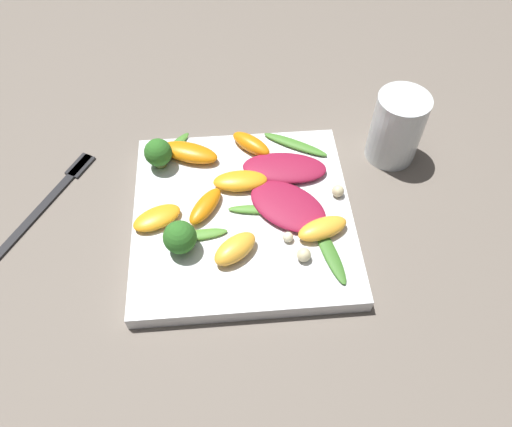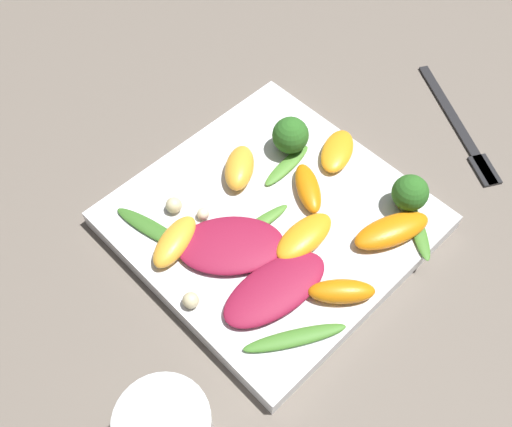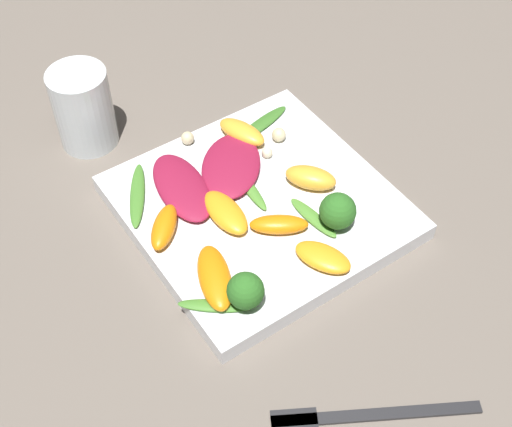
% 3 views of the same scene
% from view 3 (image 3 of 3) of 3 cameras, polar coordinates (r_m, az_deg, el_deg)
% --- Properties ---
extents(ground_plane, '(2.40, 2.40, 0.00)m').
position_cam_3_polar(ground_plane, '(0.78, 0.26, 0.02)').
color(ground_plane, '#6B6056').
extents(plate, '(0.27, 0.27, 0.02)m').
position_cam_3_polar(plate, '(0.77, 0.27, 0.53)').
color(plate, white).
rests_on(plate, ground_plane).
extents(drinking_glass, '(0.07, 0.07, 0.10)m').
position_cam_3_polar(drinking_glass, '(0.85, -13.65, 8.18)').
color(drinking_glass, white).
rests_on(drinking_glass, ground_plane).
extents(fork, '(0.11, 0.17, 0.01)m').
position_cam_3_polar(fork, '(0.65, 7.73, -15.73)').
color(fork, '#262628').
rests_on(fork, ground_plane).
extents(radicchio_leaf_0, '(0.12, 0.12, 0.01)m').
position_cam_3_polar(radicchio_leaf_0, '(0.79, -1.76, 3.96)').
color(radicchio_leaf_0, maroon).
rests_on(radicchio_leaf_0, plate).
extents(radicchio_leaf_1, '(0.11, 0.07, 0.01)m').
position_cam_3_polar(radicchio_leaf_1, '(0.77, -5.96, 2.11)').
color(radicchio_leaf_1, maroon).
rests_on(radicchio_leaf_1, plate).
extents(orange_segment_0, '(0.06, 0.06, 0.02)m').
position_cam_3_polar(orange_segment_0, '(0.73, -7.37, -1.08)').
color(orange_segment_0, orange).
rests_on(orange_segment_0, plate).
extents(orange_segment_1, '(0.06, 0.06, 0.02)m').
position_cam_3_polar(orange_segment_1, '(0.77, 4.40, 2.87)').
color(orange_segment_1, '#FCAD33').
rests_on(orange_segment_1, plate).
extents(orange_segment_2, '(0.07, 0.05, 0.02)m').
position_cam_3_polar(orange_segment_2, '(0.83, -1.13, 6.53)').
color(orange_segment_2, '#FCAD33').
rests_on(orange_segment_2, plate).
extents(orange_segment_3, '(0.05, 0.06, 0.02)m').
position_cam_3_polar(orange_segment_3, '(0.73, 1.85, -0.89)').
color(orange_segment_3, orange).
rests_on(orange_segment_3, plate).
extents(orange_segment_4, '(0.08, 0.06, 0.02)m').
position_cam_3_polar(orange_segment_4, '(0.69, -3.33, -5.13)').
color(orange_segment_4, orange).
rests_on(orange_segment_4, plate).
extents(orange_segment_5, '(0.07, 0.03, 0.02)m').
position_cam_3_polar(orange_segment_5, '(0.74, -2.55, 0.20)').
color(orange_segment_5, orange).
rests_on(orange_segment_5, plate).
extents(orange_segment_6, '(0.07, 0.05, 0.01)m').
position_cam_3_polar(orange_segment_6, '(0.71, 5.38, -3.51)').
color(orange_segment_6, orange).
rests_on(orange_segment_6, plate).
extents(broccoli_floret_0, '(0.04, 0.04, 0.04)m').
position_cam_3_polar(broccoli_floret_0, '(0.73, 6.55, 0.17)').
color(broccoli_floret_0, '#84AD5B').
rests_on(broccoli_floret_0, plate).
extents(broccoli_floret_1, '(0.04, 0.04, 0.04)m').
position_cam_3_polar(broccoli_floret_1, '(0.66, -0.84, -6.25)').
color(broccoli_floret_1, '#7A9E51').
rests_on(broccoli_floret_1, plate).
extents(arugula_sprig_0, '(0.04, 0.09, 0.01)m').
position_cam_3_polar(arugula_sprig_0, '(0.84, 0.37, 7.13)').
color(arugula_sprig_0, '#3D7528').
rests_on(arugula_sprig_0, plate).
extents(arugula_sprig_1, '(0.09, 0.06, 0.01)m').
position_cam_3_polar(arugula_sprig_1, '(0.78, -9.47, 1.47)').
color(arugula_sprig_1, '#47842D').
rests_on(arugula_sprig_1, plate).
extents(arugula_sprig_2, '(0.07, 0.02, 0.01)m').
position_cam_3_polar(arugula_sprig_2, '(0.75, 4.61, -0.33)').
color(arugula_sprig_2, '#518E33').
rests_on(arugula_sprig_2, plate).
extents(arugula_sprig_3, '(0.08, 0.02, 0.01)m').
position_cam_3_polar(arugula_sprig_3, '(0.77, -0.28, 2.26)').
color(arugula_sprig_3, '#518E33').
rests_on(arugula_sprig_3, plate).
extents(arugula_sprig_4, '(0.05, 0.06, 0.01)m').
position_cam_3_polar(arugula_sprig_4, '(0.68, -3.41, -7.38)').
color(arugula_sprig_4, '#47842D').
rests_on(arugula_sprig_4, plate).
extents(macadamia_nut_0, '(0.01, 0.01, 0.01)m').
position_cam_3_polar(macadamia_nut_0, '(0.81, 0.89, 4.90)').
color(macadamia_nut_0, beige).
rests_on(macadamia_nut_0, plate).
extents(macadamia_nut_1, '(0.02, 0.02, 0.02)m').
position_cam_3_polar(macadamia_nut_1, '(0.82, -5.50, 6.03)').
color(macadamia_nut_1, beige).
rests_on(macadamia_nut_1, plate).
extents(macadamia_nut_2, '(0.02, 0.02, 0.02)m').
position_cam_3_polar(macadamia_nut_2, '(0.82, 1.84, 6.31)').
color(macadamia_nut_2, beige).
rests_on(macadamia_nut_2, plate).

